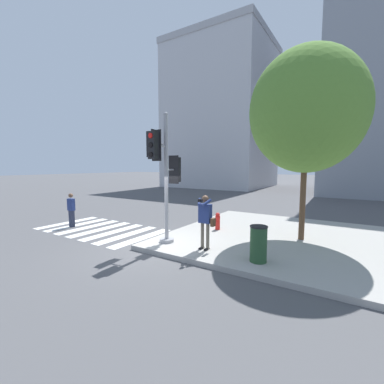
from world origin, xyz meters
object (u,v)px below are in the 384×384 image
traffic_signal_pole (163,166)px  fire_hydrant (218,221)px  person_photographer (205,217)px  street_tree (307,111)px  trash_bin (258,244)px  pedestrian_distant (71,209)px

traffic_signal_pole → fire_hydrant: size_ratio=6.22×
traffic_signal_pole → person_photographer: bearing=2.5°
person_photographer → street_tree: 5.19m
person_photographer → trash_bin: person_photographer is taller
traffic_signal_pole → trash_bin: bearing=-1.3°
fire_hydrant → pedestrian_distant: bearing=-157.0°
person_photographer → trash_bin: 1.90m
person_photographer → trash_bin: bearing=-4.8°
person_photographer → fire_hydrant: bearing=108.3°
traffic_signal_pole → fire_hydrant: (0.85, 2.60, -2.33)m
pedestrian_distant → street_tree: (9.57, 3.03, 3.94)m
pedestrian_distant → fire_hydrant: size_ratio=2.19×
pedestrian_distant → fire_hydrant: bearing=23.0°
street_tree → fire_hydrant: 5.39m
person_photographer → trash_bin: (1.81, -0.15, -0.54)m
street_tree → fire_hydrant: size_ratio=9.34×
traffic_signal_pole → pedestrian_distant: size_ratio=2.84×
pedestrian_distant → traffic_signal_pole: bearing=0.8°
traffic_signal_pole → person_photographer: size_ratio=2.56×
person_photographer → street_tree: bearing=49.8°
traffic_signal_pole → street_tree: bearing=35.6°
pedestrian_distant → trash_bin: size_ratio=1.54×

